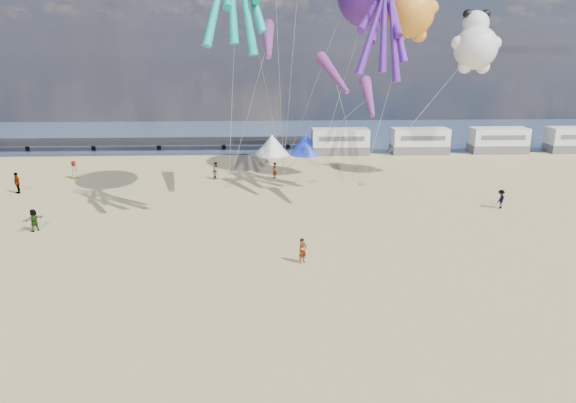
# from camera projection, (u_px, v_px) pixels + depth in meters

# --- Properties ---
(ground) EXTENTS (120.00, 120.00, 0.00)m
(ground) POSITION_uv_depth(u_px,v_px,m) (332.00, 335.00, 22.18)
(ground) COLOR #CDB876
(ground) RESTS_ON ground
(water) EXTENTS (120.00, 120.00, 0.00)m
(water) POSITION_uv_depth(u_px,v_px,m) (284.00, 134.00, 74.86)
(water) COLOR #31435F
(water) RESTS_ON ground
(pier) EXTENTS (60.00, 3.00, 0.50)m
(pier) POSITION_uv_depth(u_px,v_px,m) (60.00, 142.00, 62.85)
(pier) COLOR black
(pier) RESTS_ON ground
(motorhome_0) EXTENTS (6.60, 2.50, 3.00)m
(motorhome_0) POSITION_uv_depth(u_px,v_px,m) (340.00, 142.00, 60.33)
(motorhome_0) COLOR silver
(motorhome_0) RESTS_ON ground
(motorhome_1) EXTENTS (6.60, 2.50, 3.00)m
(motorhome_1) POSITION_uv_depth(u_px,v_px,m) (420.00, 141.00, 60.73)
(motorhome_1) COLOR silver
(motorhome_1) RESTS_ON ground
(motorhome_2) EXTENTS (6.60, 2.50, 3.00)m
(motorhome_2) POSITION_uv_depth(u_px,v_px,m) (498.00, 140.00, 61.14)
(motorhome_2) COLOR silver
(motorhome_2) RESTS_ON ground
(motorhome_3) EXTENTS (6.60, 2.50, 3.00)m
(motorhome_3) POSITION_uv_depth(u_px,v_px,m) (576.00, 140.00, 61.55)
(motorhome_3) COLOR silver
(motorhome_3) RESTS_ON ground
(tent_white) EXTENTS (4.00, 4.00, 2.40)m
(tent_white) POSITION_uv_depth(u_px,v_px,m) (272.00, 145.00, 60.07)
(tent_white) COLOR white
(tent_white) RESTS_ON ground
(tent_blue) EXTENTS (4.00, 4.00, 2.40)m
(tent_blue) POSITION_uv_depth(u_px,v_px,m) (306.00, 144.00, 60.24)
(tent_blue) COLOR #1933CC
(tent_blue) RESTS_ON ground
(standing_person) EXTENTS (0.65, 0.62, 1.50)m
(standing_person) POSITION_uv_depth(u_px,v_px,m) (303.00, 251.00, 29.50)
(standing_person) COLOR tan
(standing_person) RESTS_ON ground
(beachgoer_0) EXTENTS (0.45, 0.65, 1.70)m
(beachgoer_0) POSITION_uv_depth(u_px,v_px,m) (74.00, 170.00, 48.99)
(beachgoer_0) COLOR #7F6659
(beachgoer_0) RESTS_ON ground
(beachgoer_1) EXTENTS (0.78, 0.94, 1.65)m
(beachgoer_1) POSITION_uv_depth(u_px,v_px,m) (216.00, 171.00, 48.80)
(beachgoer_1) COLOR #7F6659
(beachgoer_1) RESTS_ON ground
(beachgoer_2) EXTENTS (0.91, 0.89, 1.48)m
(beachgoer_2) POSITION_uv_depth(u_px,v_px,m) (501.00, 199.00, 39.76)
(beachgoer_2) COLOR #7F6659
(beachgoer_2) RESTS_ON ground
(beachgoer_3) EXTENTS (1.33, 1.32, 1.84)m
(beachgoer_3) POSITION_uv_depth(u_px,v_px,m) (17.00, 183.00, 43.89)
(beachgoer_3) COLOR #7F6659
(beachgoer_3) RESTS_ON ground
(beachgoer_4) EXTENTS (0.86, 0.95, 1.56)m
(beachgoer_4) POSITION_uv_depth(u_px,v_px,m) (34.00, 220.00, 34.71)
(beachgoer_4) COLOR #7F6659
(beachgoer_4) RESTS_ON ground
(beachgoer_5) EXTENTS (1.02, 1.52, 1.57)m
(beachgoer_5) POSITION_uv_depth(u_px,v_px,m) (274.00, 170.00, 49.00)
(beachgoer_5) COLOR #7F6659
(beachgoer_5) RESTS_ON ground
(sandbag_a) EXTENTS (0.50, 0.35, 0.22)m
(sandbag_a) POSITION_uv_depth(u_px,v_px,m) (229.00, 186.00, 45.92)
(sandbag_a) COLOR gray
(sandbag_a) RESTS_ON ground
(sandbag_b) EXTENTS (0.50, 0.35, 0.22)m
(sandbag_b) POSITION_uv_depth(u_px,v_px,m) (314.00, 181.00, 47.72)
(sandbag_b) COLOR gray
(sandbag_b) RESTS_ON ground
(sandbag_c) EXTENTS (0.50, 0.35, 0.22)m
(sandbag_c) POSITION_uv_depth(u_px,v_px,m) (363.00, 184.00, 46.78)
(sandbag_c) COLOR gray
(sandbag_c) RESTS_ON ground
(sandbag_d) EXTENTS (0.50, 0.35, 0.22)m
(sandbag_d) POSITION_uv_depth(u_px,v_px,m) (359.00, 169.00, 52.54)
(sandbag_d) COLOR gray
(sandbag_d) RESTS_ON ground
(sandbag_e) EXTENTS (0.50, 0.35, 0.22)m
(sandbag_e) POSITION_uv_depth(u_px,v_px,m) (284.00, 171.00, 51.79)
(sandbag_e) COLOR gray
(sandbag_e) RESTS_ON ground
(kite_panda) EXTENTS (5.39, 5.20, 6.37)m
(kite_panda) POSITION_uv_depth(u_px,v_px,m) (476.00, 48.00, 44.51)
(kite_panda) COLOR white
(kite_teddy_orange) EXTENTS (5.95, 5.78, 6.66)m
(kite_teddy_orange) POSITION_uv_depth(u_px,v_px,m) (410.00, 13.00, 41.66)
(kite_teddy_orange) COLOR orange
(windsock_left) EXTENTS (1.11, 6.93, 6.93)m
(windsock_left) POSITION_uv_depth(u_px,v_px,m) (268.00, 40.00, 38.96)
(windsock_left) COLOR red
(windsock_mid) EXTENTS (2.55, 5.65, 5.59)m
(windsock_mid) POSITION_uv_depth(u_px,v_px,m) (333.00, 74.00, 39.02)
(windsock_mid) COLOR red
(windsock_right) EXTENTS (1.05, 4.58, 4.55)m
(windsock_right) POSITION_uv_depth(u_px,v_px,m) (369.00, 98.00, 37.36)
(windsock_right) COLOR red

